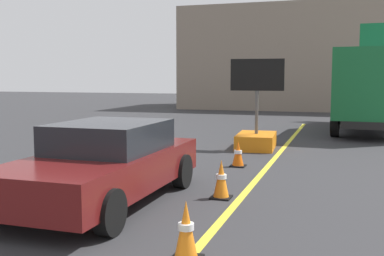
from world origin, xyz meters
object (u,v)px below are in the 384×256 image
Objects in this scene: pickup_car at (106,163)px; traffic_cone_far_lane at (221,179)px; arrow_board_trailer at (256,133)px; traffic_cone_mid_lane at (186,231)px; traffic_cone_curbside at (238,154)px; box_truck at (368,88)px.

traffic_cone_far_lane is (1.82, 0.88, -0.36)m from pickup_car.
arrow_board_trailer reaches higher than traffic_cone_mid_lane.
pickup_car is 7.20× the size of traffic_cone_curbside.
traffic_cone_curbside is (1.47, 3.92, -0.39)m from pickup_car.
traffic_cone_mid_lane is (0.77, -8.99, -0.13)m from arrow_board_trailer.
pickup_car is 6.26× the size of traffic_cone_mid_lane.
arrow_board_trailer is at bearing 91.81° from traffic_cone_curbside.
traffic_cone_far_lane is (-0.32, 2.92, -0.01)m from traffic_cone_mid_lane.
traffic_cone_curbside is (-3.29, -8.74, -1.43)m from box_truck.
traffic_cone_mid_lane reaches higher than traffic_cone_curbside.
arrow_board_trailer reaches higher than pickup_car.
arrow_board_trailer is 0.35× the size of box_truck.
traffic_cone_mid_lane reaches higher than traffic_cone_far_lane.
pickup_car reaches higher than traffic_cone_mid_lane.
traffic_cone_far_lane is (-2.93, -11.77, -1.39)m from box_truck.
pickup_car is at bearing -101.14° from arrow_board_trailer.
traffic_cone_mid_lane is 5.99m from traffic_cone_curbside.
box_truck is 11.00× the size of traffic_cone_far_lane.
arrow_board_trailer is 3.75× the size of traffic_cone_mid_lane.
box_truck reaches higher than arrow_board_trailer.
traffic_cone_mid_lane is (2.14, -2.03, -0.34)m from pickup_car.
traffic_cone_curbside is at bearing -88.19° from arrow_board_trailer.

